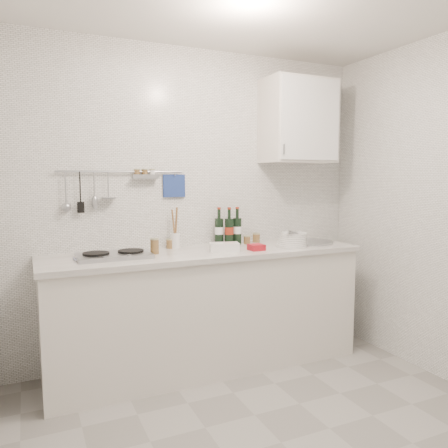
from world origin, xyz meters
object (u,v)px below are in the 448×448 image
(plate_stack_hob, at_px, (97,256))
(plate_stack_sink, at_px, (292,240))
(wall_cabinet, at_px, (299,121))
(utensil_crock, at_px, (175,239))
(wine_bottles, at_px, (228,226))

(plate_stack_hob, relative_size, plate_stack_sink, 1.15)
(wall_cabinet, relative_size, utensil_crock, 2.15)
(plate_stack_hob, height_order, utensil_crock, utensil_crock)
(plate_stack_hob, bearing_deg, wine_bottles, 7.84)
(wall_cabinet, distance_m, utensil_crock, 1.44)
(plate_stack_sink, bearing_deg, plate_stack_hob, 175.26)
(wine_bottles, bearing_deg, utensil_crock, 177.12)
(plate_stack_sink, bearing_deg, wall_cabinet, 49.45)
(wall_cabinet, relative_size, plate_stack_hob, 2.23)
(wall_cabinet, height_order, wine_bottles, wall_cabinet)
(utensil_crock, bearing_deg, wall_cabinet, -4.68)
(wine_bottles, bearing_deg, wall_cabinet, -5.98)
(plate_stack_sink, distance_m, utensil_crock, 0.95)
(wall_cabinet, xyz_separation_m, utensil_crock, (-1.08, 0.09, -0.95))
(wall_cabinet, height_order, plate_stack_hob, wall_cabinet)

